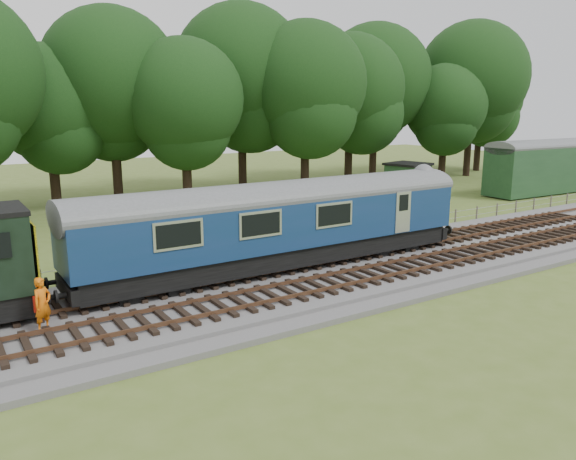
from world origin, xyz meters
TOP-DOWN VIEW (x-y plane):
  - ground at (0.00, 0.00)m, footprint 120.00×120.00m
  - ballast at (0.00, 0.00)m, footprint 70.00×7.00m
  - track_north at (0.00, 1.40)m, footprint 67.20×2.40m
  - track_south at (0.00, -1.60)m, footprint 67.20×2.40m
  - fence at (0.00, 4.50)m, footprint 64.00×0.12m
  - tree_line at (0.00, 22.00)m, footprint 70.00×8.00m
  - dmu_railcar at (-4.74, 1.40)m, footprint 18.05×2.86m
  - worker at (-14.71, -0.49)m, footprint 0.76×0.70m
  - parked_coach at (29.21, 9.25)m, footprint 17.42×3.75m
  - shed at (16.82, 15.64)m, footprint 3.73×3.73m

SIDE VIEW (x-z plane):
  - ground at x=0.00m, z-range 0.00..0.00m
  - fence at x=0.00m, z-range -0.50..0.50m
  - tree_line at x=0.00m, z-range -9.00..9.00m
  - ballast at x=0.00m, z-range 0.00..0.35m
  - track_north at x=0.00m, z-range 0.31..0.52m
  - track_south at x=0.00m, z-range 0.31..0.52m
  - worker at x=-14.71m, z-range 0.35..2.10m
  - shed at x=16.82m, z-range 0.02..2.58m
  - parked_coach at x=29.21m, z-range 0.27..4.70m
  - dmu_railcar at x=-4.74m, z-range 0.67..4.54m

